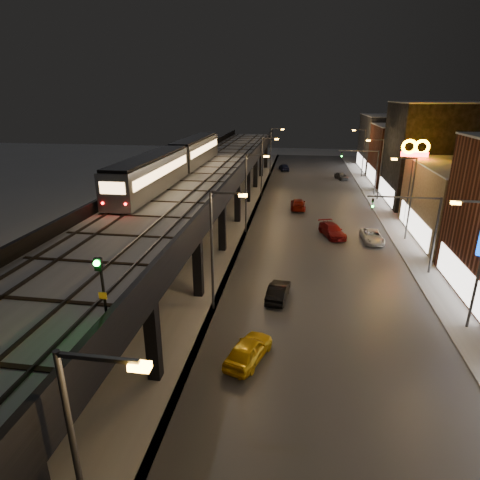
{
  "coord_description": "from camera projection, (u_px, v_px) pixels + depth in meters",
  "views": [
    {
      "loc": [
        5.16,
        -12.75,
        15.08
      ],
      "look_at": [
        1.06,
        14.66,
        5.0
      ],
      "focal_mm": 30.0,
      "sensor_mm": 36.0,
      "label": 1
    }
  ],
  "objects": [
    {
      "name": "ground",
      "position": [
        167.0,
        457.0,
        17.72
      ],
      "size": [
        220.0,
        220.0,
        0.0
      ],
      "primitive_type": "plane",
      "color": "silver"
    },
    {
      "name": "road_surface",
      "position": [
        316.0,
        225.0,
        49.2
      ],
      "size": [
        17.0,
        120.0,
        0.06
      ],
      "primitive_type": "cube",
      "color": "#46474D",
      "rests_on": "ground"
    },
    {
      "name": "sidewalk_right",
      "position": [
        401.0,
        228.0,
        47.79
      ],
      "size": [
        4.0,
        120.0,
        0.14
      ],
      "primitive_type": "cube",
      "color": "#9FA1A8",
      "rests_on": "ground"
    },
    {
      "name": "under_viaduct_pavement",
      "position": [
        209.0,
        220.0,
        51.07
      ],
      "size": [
        11.0,
        120.0,
        0.06
      ],
      "primitive_type": "cube",
      "color": "#9FA1A8",
      "rests_on": "ground"
    },
    {
      "name": "elevated_viaduct",
      "position": [
        202.0,
        182.0,
        46.23
      ],
      "size": [
        9.0,
        100.0,
        6.3
      ],
      "color": "black",
      "rests_on": "ground"
    },
    {
      "name": "viaduct_trackbed",
      "position": [
        202.0,
        175.0,
        46.09
      ],
      "size": [
        8.4,
        100.0,
        0.32
      ],
      "color": "#B2B7C1",
      "rests_on": "elevated_viaduct"
    },
    {
      "name": "viaduct_parapet_streetside",
      "position": [
        239.0,
        172.0,
        45.35
      ],
      "size": [
        0.3,
        100.0,
        1.1
      ],
      "primitive_type": "cube",
      "color": "black",
      "rests_on": "elevated_viaduct"
    },
    {
      "name": "viaduct_parapet_far",
      "position": [
        165.0,
        170.0,
        46.56
      ],
      "size": [
        0.3,
        100.0,
        1.1
      ],
      "primitive_type": "cube",
      "color": "black",
      "rests_on": "elevated_viaduct"
    },
    {
      "name": "building_c",
      "position": [
        476.0,
        204.0,
        42.73
      ],
      "size": [
        12.2,
        15.2,
        8.16
      ],
      "color": "brown",
      "rests_on": "ground"
    },
    {
      "name": "building_d",
      "position": [
        435.0,
        155.0,
        56.58
      ],
      "size": [
        12.2,
        13.2,
        14.16
      ],
      "color": "black",
      "rests_on": "ground"
    },
    {
      "name": "building_e",
      "position": [
        409.0,
        155.0,
        70.27
      ],
      "size": [
        12.2,
        12.2,
        10.16
      ],
      "color": "#4B2317",
      "rests_on": "ground"
    },
    {
      "name": "building_f",
      "position": [
        393.0,
        143.0,
        83.12
      ],
      "size": [
        12.2,
        16.2,
        11.16
      ],
      "color": "#2E2E2F",
      "rests_on": "ground"
    },
    {
      "name": "streetlight_left_0",
      "position": [
        86.0,
        464.0,
        11.34
      ],
      "size": [
        2.57,
        0.28,
        9.0
      ],
      "color": "#38383A",
      "rests_on": "ground"
    },
    {
      "name": "streetlight_left_1",
      "position": [
        216.0,
        244.0,
        28.07
      ],
      "size": [
        2.57,
        0.28,
        9.0
      ],
      "color": "#38383A",
      "rests_on": "ground"
    },
    {
      "name": "streetlight_right_1",
      "position": [
        477.0,
        258.0,
        25.69
      ],
      "size": [
        2.56,
        0.28,
        9.0
      ],
      "color": "#38383A",
      "rests_on": "ground"
    },
    {
      "name": "streetlight_left_2",
      "position": [
        248.0,
        188.0,
        44.8
      ],
      "size": [
        2.57,
        0.28,
        9.0
      ],
      "color": "#38383A",
      "rests_on": "ground"
    },
    {
      "name": "streetlight_right_2",
      "position": [
        409.0,
        193.0,
        42.42
      ],
      "size": [
        2.56,
        0.28,
        9.0
      ],
      "color": "#38383A",
      "rests_on": "ground"
    },
    {
      "name": "streetlight_left_3",
      "position": [
        263.0,
        163.0,
        61.53
      ],
      "size": [
        2.57,
        0.28,
        9.0
      ],
      "color": "#38383A",
      "rests_on": "ground"
    },
    {
      "name": "streetlight_right_3",
      "position": [
        379.0,
        165.0,
        59.15
      ],
      "size": [
        2.56,
        0.28,
        9.0
      ],
      "color": "#38383A",
      "rests_on": "ground"
    },
    {
      "name": "streetlight_left_4",
      "position": [
        272.0,
        148.0,
        78.26
      ],
      "size": [
        2.57,
        0.28,
        9.0
      ],
      "color": "#38383A",
      "rests_on": "ground"
    },
    {
      "name": "streetlight_right_4",
      "position": [
        362.0,
        150.0,
        75.88
      ],
      "size": [
        2.56,
        0.28,
        9.0
      ],
      "color": "#38383A",
      "rests_on": "ground"
    },
    {
      "name": "traffic_light_rig_a",
      "position": [
        422.0,
        225.0,
        34.43
      ],
      "size": [
        6.1,
        0.34,
        7.0
      ],
      "color": "#38383A",
      "rests_on": "ground"
    },
    {
      "name": "traffic_light_rig_b",
      "position": [
        369.0,
        167.0,
        62.31
      ],
      "size": [
        6.1,
        0.34,
        7.0
      ],
      "color": "#38383A",
      "rests_on": "ground"
    },
    {
      "name": "subway_train",
      "position": [
        177.0,
        160.0,
        44.81
      ],
      "size": [
        2.7,
        32.6,
        3.22
      ],
      "color": "gray",
      "rests_on": "viaduct_trackbed"
    },
    {
      "name": "rail_signal",
      "position": [
        101.0,
        277.0,
        15.15
      ],
      "size": [
        0.32,
        0.41,
        2.75
      ],
      "color": "black",
      "rests_on": "viaduct_trackbed"
    },
    {
      "name": "car_taxi",
      "position": [
        249.0,
        350.0,
        23.88
      ],
      "size": [
        2.91,
        4.54,
        1.44
      ],
      "primitive_type": "imported",
      "rotation": [
        0.0,
        0.0,
        2.83
      ],
      "color": "yellow",
      "rests_on": "ground"
    },
    {
      "name": "car_near_white",
      "position": [
        278.0,
        292.0,
        31.09
      ],
      "size": [
        1.83,
        4.1,
        1.31
      ],
      "primitive_type": "imported",
      "rotation": [
        0.0,
        0.0,
        3.03
      ],
      "color": "black",
      "rests_on": "ground"
    },
    {
      "name": "car_mid_dark",
      "position": [
        298.0,
        204.0,
        55.62
      ],
      "size": [
        2.14,
        4.98,
        1.43
      ],
      "primitive_type": "imported",
      "rotation": [
        0.0,
        0.0,
        3.17
      ],
      "color": "maroon",
      "rests_on": "ground"
    },
    {
      "name": "car_far_white",
      "position": [
        284.0,
        167.0,
        83.97
      ],
      "size": [
        2.59,
        4.45,
        1.42
      ],
      "primitive_type": "imported",
      "rotation": [
        0.0,
        0.0,
        3.37
      ],
      "color": "black",
      "rests_on": "ground"
    },
    {
      "name": "car_onc_dark",
      "position": [
        372.0,
        237.0,
        43.27
      ],
      "size": [
        2.26,
        4.52,
        1.23
      ],
      "primitive_type": "imported",
      "rotation": [
        0.0,
        0.0,
        0.05
      ],
      "color": "silver",
      "rests_on": "ground"
    },
    {
      "name": "car_onc_white",
      "position": [
        332.0,
        231.0,
        44.91
      ],
      "size": [
        3.33,
        5.12,
        1.38
      ],
      "primitive_type": "imported",
      "rotation": [
        0.0,
        0.0,
        0.32
      ],
      "color": "maroon",
      "rests_on": "ground"
    },
    {
      "name": "car_onc_red",
      "position": [
        341.0,
        176.0,
        75.04
      ],
      "size": [
        2.63,
        4.15,
        1.31
      ],
      "primitive_type": "imported",
      "rotation": [
        0.0,
        0.0,
        0.3
      ],
      "color": "#383A3E",
      "rests_on": "ground"
    },
    {
      "name": "sign_mcdonalds",
      "position": [
        414.0,
        156.0,
        45.66
      ],
      "size": [
        3.08,
        0.53,
        10.35
      ],
      "color": "#38383A",
      "rests_on": "ground"
    }
  ]
}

